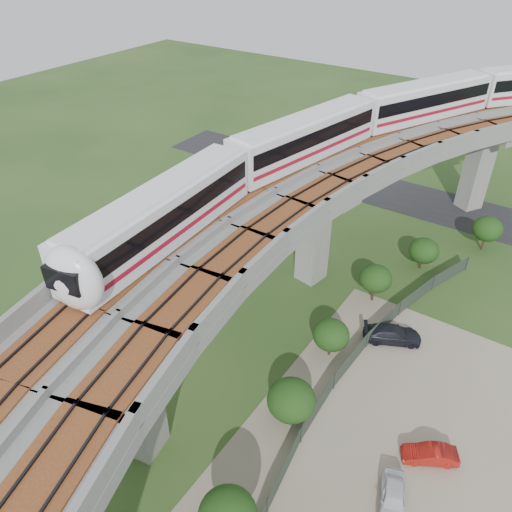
{
  "coord_description": "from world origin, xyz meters",
  "views": [
    {
      "loc": [
        17.0,
        -22.15,
        27.04
      ],
      "look_at": [
        1.1,
        1.37,
        7.5
      ],
      "focal_mm": 35.0,
      "sensor_mm": 36.0,
      "label": 1
    }
  ],
  "objects_px": {
    "metro_train": "(383,125)",
    "car_white": "(393,499)",
    "car_dark": "(392,334)",
    "car_red": "(430,454)"
  },
  "relations": [
    {
      "from": "metro_train",
      "to": "car_white",
      "type": "distance_m",
      "value": 28.6
    },
    {
      "from": "car_white",
      "to": "car_dark",
      "type": "height_order",
      "value": "car_dark"
    },
    {
      "from": "car_white",
      "to": "car_dark",
      "type": "distance_m",
      "value": 13.25
    },
    {
      "from": "metro_train",
      "to": "car_dark",
      "type": "height_order",
      "value": "metro_train"
    },
    {
      "from": "metro_train",
      "to": "car_white",
      "type": "relative_size",
      "value": 16.65
    },
    {
      "from": "car_red",
      "to": "car_dark",
      "type": "distance_m",
      "value": 10.17
    },
    {
      "from": "car_dark",
      "to": "car_red",
      "type": "bearing_deg",
      "value": -173.38
    },
    {
      "from": "car_white",
      "to": "car_dark",
      "type": "relative_size",
      "value": 0.81
    },
    {
      "from": "car_red",
      "to": "car_dark",
      "type": "relative_size",
      "value": 0.75
    },
    {
      "from": "car_dark",
      "to": "metro_train",
      "type": "bearing_deg",
      "value": 5.33
    }
  ]
}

